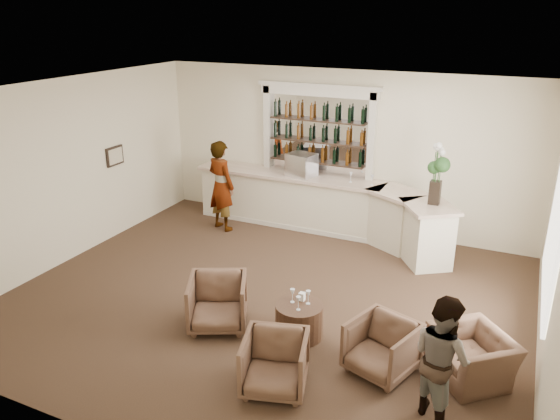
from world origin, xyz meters
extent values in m
plane|color=#4C3426|center=(0.00, 0.00, 0.00)|extent=(8.00, 8.00, 0.00)
cube|color=#F6ECCC|center=(0.00, 3.50, 1.65)|extent=(8.00, 0.04, 3.30)
cube|color=#F6ECCC|center=(-4.00, 0.00, 1.65)|extent=(0.04, 7.00, 3.30)
cube|color=#F6ECCC|center=(4.00, 0.00, 1.65)|extent=(0.04, 7.00, 3.30)
cube|color=white|center=(0.00, 0.00, 3.30)|extent=(8.00, 7.00, 0.04)
cube|color=white|center=(3.97, 0.50, 1.70)|extent=(0.05, 2.40, 1.90)
cube|color=black|center=(-3.97, 1.20, 1.65)|extent=(0.04, 0.46, 0.38)
cube|color=beige|center=(-3.94, 1.20, 1.65)|extent=(0.01, 0.38, 0.30)
cube|color=white|center=(-1.00, 3.15, 0.54)|extent=(4.00, 0.70, 1.08)
cube|color=beige|center=(-1.00, 3.13, 1.11)|extent=(4.10, 0.82, 0.06)
cube|color=white|center=(1.35, 2.92, 0.54)|extent=(1.12, 1.04, 1.08)
cube|color=beige|center=(1.35, 2.90, 1.11)|extent=(1.27, 1.19, 0.06)
cube|color=white|center=(2.05, 2.40, 0.54)|extent=(1.08, 1.14, 1.08)
cube|color=beige|center=(2.05, 2.38, 1.11)|extent=(1.24, 1.29, 0.06)
cube|color=silver|center=(-1.00, 2.82, 0.05)|extent=(4.00, 0.06, 0.10)
cube|color=white|center=(-0.50, 3.48, 1.95)|extent=(2.15, 0.02, 1.65)
cube|color=silver|center=(-1.65, 3.42, 1.45)|extent=(0.14, 0.16, 2.90)
cube|color=silver|center=(0.65, 3.42, 1.45)|extent=(0.14, 0.16, 2.90)
cube|color=silver|center=(-0.50, 3.42, 2.84)|extent=(2.52, 0.16, 0.18)
cube|color=silver|center=(-0.50, 3.42, 2.96)|extent=(2.64, 0.20, 0.08)
cube|color=#302118|center=(-0.50, 3.37, 1.38)|extent=(2.05, 0.20, 0.03)
cube|color=#302118|center=(-0.50, 3.37, 1.82)|extent=(2.05, 0.20, 0.03)
cube|color=#302118|center=(-0.50, 3.37, 2.26)|extent=(2.05, 0.20, 0.03)
cylinder|color=#462F1E|center=(0.89, -0.78, 0.25)|extent=(0.68, 0.68, 0.50)
imported|color=gray|center=(-2.18, 2.28, 0.95)|extent=(0.81, 0.66, 1.91)
imported|color=gray|center=(2.96, -1.59, 0.77)|extent=(0.94, 0.93, 1.53)
imported|color=brown|center=(-0.29, -1.04, 0.39)|extent=(1.11, 1.12, 0.77)
imported|color=brown|center=(1.07, -1.97, 0.36)|extent=(0.96, 0.97, 0.72)
imported|color=brown|center=(2.17, -1.09, 0.36)|extent=(0.98, 1.00, 0.72)
imported|color=brown|center=(3.23, -0.72, 0.31)|extent=(1.25, 1.26, 0.62)
cube|color=silver|center=(-0.71, 3.06, 1.38)|extent=(0.63, 0.57, 0.47)
cube|color=black|center=(2.11, 2.48, 1.35)|extent=(0.19, 0.19, 0.42)
cube|color=white|center=(0.87, -0.64, 0.56)|extent=(0.08, 0.08, 0.12)
camera|label=1|loc=(3.48, -6.99, 4.42)|focal=35.00mm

